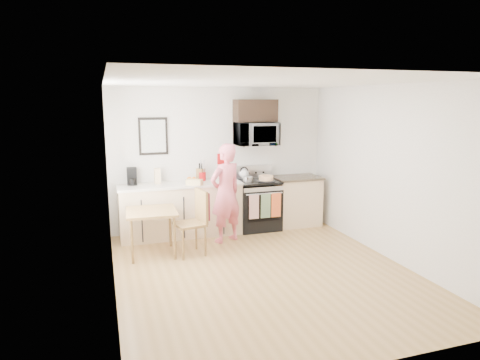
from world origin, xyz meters
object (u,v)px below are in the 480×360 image
object	(u,v)px
person	(226,193)
cake	(266,179)
dining_table	(151,216)
range	(257,206)
chair	(198,213)
microwave	(256,134)

from	to	relation	value
person	cake	xyz separation A→B (m)	(0.86, 0.35, 0.14)
person	dining_table	xyz separation A→B (m)	(-1.26, -0.26, -0.21)
range	person	xyz separation A→B (m)	(-0.76, -0.53, 0.40)
dining_table	chair	bearing A→B (deg)	-13.40
chair	dining_table	bearing A→B (deg)	156.03
range	chair	world-z (taller)	range
microwave	chair	world-z (taller)	microwave
microwave	cake	xyz separation A→B (m)	(0.10, -0.28, -0.78)
dining_table	cake	xyz separation A→B (m)	(2.12, 0.62, 0.35)
chair	range	bearing A→B (deg)	25.03
microwave	person	distance (m)	1.35
range	person	size ratio (longest dim) A/B	0.69
range	dining_table	size ratio (longest dim) A/B	1.54
microwave	dining_table	size ratio (longest dim) A/B	1.01
range	cake	world-z (taller)	range
dining_table	microwave	bearing A→B (deg)	23.79
person	cake	size ratio (longest dim) A/B	5.31
microwave	person	size ratio (longest dim) A/B	0.45
range	microwave	bearing A→B (deg)	90.06
person	cake	distance (m)	0.94
dining_table	cake	size ratio (longest dim) A/B	2.39
microwave	chair	bearing A→B (deg)	-141.54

